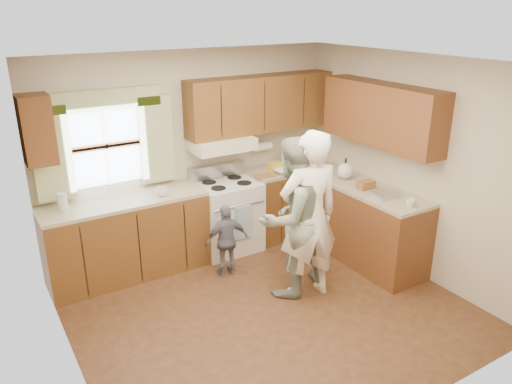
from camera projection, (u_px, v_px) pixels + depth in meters
room at (269, 197)px, 4.77m from camera, size 3.80×3.80×3.80m
kitchen_fixtures at (263, 191)px, 6.07m from camera, size 3.80×2.25×2.15m
stove at (227, 215)px, 6.34m from camera, size 0.76×0.67×1.07m
woman_left at (309, 216)px, 5.16m from camera, size 0.73×0.53×1.84m
woman_right at (292, 218)px, 5.24m from camera, size 0.94×0.78×1.75m
child at (227, 240)px, 5.73m from camera, size 0.53×0.27×0.87m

